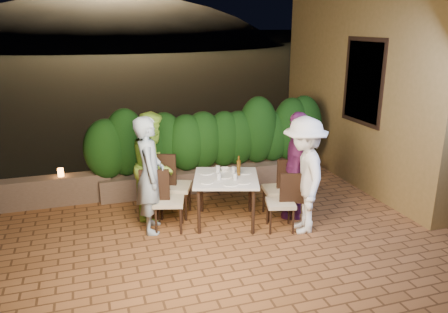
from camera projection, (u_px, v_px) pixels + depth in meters
name	position (u px, v px, depth m)	size (l,w,h in m)	color
ground	(245.00, 244.00, 6.24)	(400.00, 400.00, 0.00)	black
terrace_floor	(234.00, 232.00, 6.71)	(7.00, 6.00, 0.15)	brown
building_wall	(386.00, 51.00, 8.37)	(1.60, 5.00, 5.00)	olive
window_pane	(365.00, 82.00, 7.84)	(0.08, 1.00, 1.40)	black
window_frame	(364.00, 82.00, 7.83)	(0.06, 1.15, 1.55)	black
planter	(213.00, 177.00, 8.33)	(4.20, 0.55, 0.40)	brown
hedge	(213.00, 139.00, 8.11)	(4.00, 0.70, 1.10)	#133A0F
parapet	(45.00, 192.00, 7.44)	(2.20, 0.30, 0.50)	brown
hill	(112.00, 74.00, 62.64)	(52.00, 40.00, 22.00)	black
dining_table	(226.00, 200.00, 6.78)	(0.97, 0.97, 0.75)	white
plate_nw	(207.00, 182.00, 6.45)	(0.20, 0.20, 0.01)	white
plate_sw	(206.00, 173.00, 6.85)	(0.22, 0.22, 0.01)	white
plate_ne	(244.00, 182.00, 6.45)	(0.21, 0.21, 0.01)	white
plate_se	(245.00, 172.00, 6.86)	(0.21, 0.21, 0.01)	white
plate_centre	(224.00, 176.00, 6.69)	(0.24, 0.24, 0.01)	white
plate_front	(230.00, 184.00, 6.37)	(0.23, 0.23, 0.01)	white
glass_nw	(219.00, 176.00, 6.54)	(0.06, 0.06, 0.11)	silver
glass_sw	(218.00, 169.00, 6.87)	(0.06, 0.06, 0.11)	silver
glass_ne	(235.00, 177.00, 6.54)	(0.06, 0.06, 0.10)	silver
glass_se	(234.00, 170.00, 6.84)	(0.06, 0.06, 0.10)	silver
beer_bottle	(239.00, 166.00, 6.71)	(0.06, 0.06, 0.31)	#4F310D
bowl	(225.00, 169.00, 6.96)	(0.16, 0.16, 0.04)	white
chair_left_front	(169.00, 200.00, 6.51)	(0.44, 0.44, 0.96)	black
chair_left_back	(175.00, 185.00, 6.99)	(0.48, 0.48, 1.03)	black
chair_right_front	(281.00, 202.00, 6.52)	(0.41, 0.41, 0.89)	black
chair_right_back	(278.00, 188.00, 6.97)	(0.44, 0.44, 0.95)	black
diner_blue	(150.00, 175.00, 6.38)	(0.64, 0.42, 1.75)	#9EB7CC
diner_green	(153.00, 165.00, 6.91)	(0.83, 0.65, 1.71)	#A8E347
diner_white	(304.00, 176.00, 6.37)	(1.13, 0.65, 1.74)	white
diner_purple	(297.00, 165.00, 6.88)	(1.01, 0.42, 1.72)	#6E2462
parapet_lamp	(61.00, 172.00, 7.43)	(0.10, 0.10, 0.14)	orange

